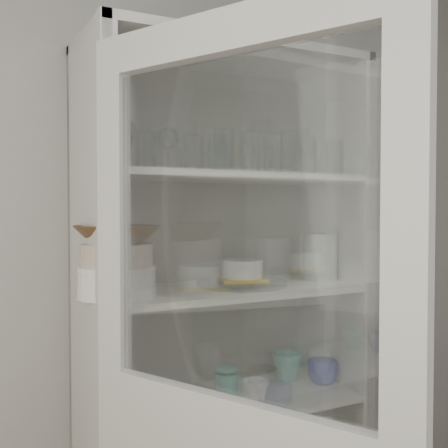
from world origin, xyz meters
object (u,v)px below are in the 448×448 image
plate_stack_front (117,282)px  glass_platter (242,283)px  grey_bowl_stack (320,257)px  goblet_1 (168,148)px  white_ramekin (242,269)px  plate_stack_back (123,278)px  goblet_0 (127,151)px  pantry_cabinet (216,371)px  cream_bowl (117,255)px  mug_blue (323,372)px  goblet_2 (217,154)px  terracotta_bowl (116,235)px  yellow_trivet (242,279)px  mug_white (256,392)px  teal_jar (226,382)px  white_canister (117,396)px  goblet_3 (306,155)px  mug_teal (287,366)px

plate_stack_front → glass_platter: 0.48m
plate_stack_front → grey_bowl_stack: bearing=2.3°
goblet_1 → white_ramekin: goblet_1 is taller
plate_stack_back → goblet_0: bearing=-73.7°
pantry_cabinet → plate_stack_back: size_ratio=10.34×
pantry_cabinet → goblet_1: pantry_cabinet is taller
cream_bowl → mug_blue: bearing=0.8°
goblet_2 → terracotta_bowl: 0.55m
yellow_trivet → mug_blue: bearing=-4.0°
pantry_cabinet → cream_bowl: 0.62m
goblet_2 → grey_bowl_stack: (0.38, -0.13, -0.39)m
pantry_cabinet → plate_stack_front: pantry_cabinet is taller
white_ramekin → mug_white: size_ratio=1.59×
pantry_cabinet → teal_jar: size_ratio=20.90×
goblet_0 → goblet_2: size_ratio=0.95×
yellow_trivet → glass_platter: bearing=0.0°
goblet_2 → plate_stack_back: bearing=177.0°
yellow_trivet → goblet_0: bearing=162.5°
mug_white → white_ramekin: bearing=103.6°
goblet_2 → grey_bowl_stack: goblet_2 is taller
goblet_2 → plate_stack_front: 0.64m
terracotta_bowl → white_ramekin: (0.47, 0.04, -0.14)m
goblet_1 → grey_bowl_stack: 0.72m
white_canister → goblet_3: bearing=5.6°
grey_bowl_stack → mug_white: (-0.35, -0.10, -0.45)m
cream_bowl → mug_blue: size_ratio=1.91×
cream_bowl → yellow_trivet: 0.49m
goblet_3 → grey_bowl_stack: bearing=-90.0°
plate_stack_front → plate_stack_back: plate_stack_front is taller
cream_bowl → white_canister: size_ratio=1.68×
goblet_1 → mug_blue: (0.59, -0.13, -0.85)m
terracotta_bowl → plate_stack_front: bearing=0.0°
mug_blue → glass_platter: bearing=162.2°
teal_jar → glass_platter: bearing=-27.6°
terracotta_bowl → white_canister: size_ratio=1.78×
goblet_2 → plate_stack_back: 0.57m
grey_bowl_stack → white_canister: bearing=178.9°
mug_white → teal_jar: 0.14m
plate_stack_back → mug_teal: 0.75m
goblet_1 → glass_platter: (0.24, -0.11, -0.48)m
goblet_2 → mug_teal: size_ratio=1.41×
goblet_1 → grey_bowl_stack: (0.59, -0.11, -0.40)m
goblet_3 → cream_bowl: bearing=-171.1°
glass_platter → terracotta_bowl: bearing=-175.7°
goblet_0 → terracotta_bowl: size_ratio=0.64×
white_ramekin → grey_bowl_stack: (0.35, -0.00, 0.03)m
pantry_cabinet → mug_white: size_ratio=22.42×
plate_stack_back → mug_blue: 0.85m
grey_bowl_stack → mug_teal: (-0.10, 0.08, -0.44)m
yellow_trivet → mug_white: 0.39m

